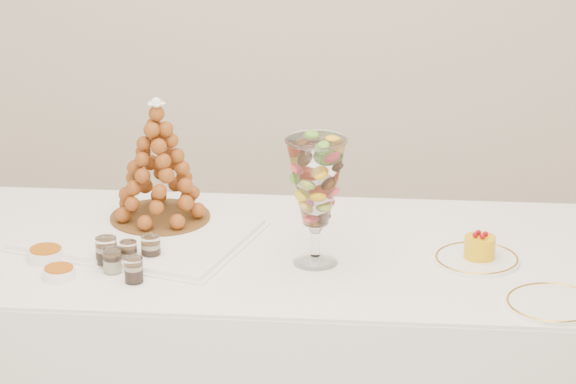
{
  "coord_description": "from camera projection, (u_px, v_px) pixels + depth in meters",
  "views": [
    {
      "loc": [
        0.28,
        -3.15,
        2.26
      ],
      "look_at": [
        0.08,
        0.22,
        0.99
      ],
      "focal_mm": 85.0,
      "sensor_mm": 36.0,
      "label": 1
    }
  ],
  "objects": [
    {
      "name": "verrine_e",
      "position": [
        134.0,
        270.0,
        3.51
      ],
      "size": [
        0.06,
        0.06,
        0.07
      ],
      "primitive_type": "cylinder",
      "rotation": [
        0.0,
        0.0,
        -0.17
      ],
      "color": "white",
      "rests_on": "buffet_table"
    },
    {
      "name": "verrine_a",
      "position": [
        106.0,
        252.0,
        3.61
      ],
      "size": [
        0.07,
        0.07,
        0.08
      ],
      "primitive_type": "cylinder",
      "rotation": [
        0.0,
        0.0,
        0.22
      ],
      "color": "white",
      "rests_on": "buffet_table"
    },
    {
      "name": "croquembouche",
      "position": [
        158.0,
        161.0,
        3.82
      ],
      "size": [
        0.29,
        0.29,
        0.36
      ],
      "rotation": [
        0.0,
        0.0,
        -0.25
      ],
      "color": "brown",
      "rests_on": "lace_tray"
    },
    {
      "name": "verrine_b",
      "position": [
        128.0,
        253.0,
        3.62
      ],
      "size": [
        0.06,
        0.06,
        0.06
      ],
      "primitive_type": "cylinder",
      "rotation": [
        0.0,
        0.0,
        -0.25
      ],
      "color": "white",
      "rests_on": "buffet_table"
    },
    {
      "name": "macaron_vase",
      "position": [
        316.0,
        184.0,
        3.56
      ],
      "size": [
        0.16,
        0.16,
        0.34
      ],
      "color": "white",
      "rests_on": "buffet_table"
    },
    {
      "name": "mousse_cake",
      "position": [
        480.0,
        247.0,
        3.63
      ],
      "size": [
        0.08,
        0.08,
        0.07
      ],
      "color": "#EDB20B",
      "rests_on": "cake_plate"
    },
    {
      "name": "buffet_table",
      "position": [
        268.0,
        380.0,
        3.86
      ],
      "size": [
        2.13,
        0.89,
        0.8
      ],
      "rotation": [
        0.0,
        0.0,
        -0.02
      ],
      "color": "white",
      "rests_on": "ground"
    },
    {
      "name": "lace_tray",
      "position": [
        139.0,
        235.0,
        3.79
      ],
      "size": [
        0.69,
        0.6,
        0.02
      ],
      "primitive_type": "cube",
      "rotation": [
        0.0,
        0.0,
        -0.32
      ],
      "color": "white",
      "rests_on": "buffet_table"
    },
    {
      "name": "cake_plate",
      "position": [
        477.0,
        260.0,
        3.64
      ],
      "size": [
        0.23,
        0.23,
        0.01
      ],
      "primitive_type": "cylinder",
      "color": "white",
      "rests_on": "buffet_table"
    },
    {
      "name": "verrine_d",
      "position": [
        112.0,
        260.0,
        3.57
      ],
      "size": [
        0.06,
        0.06,
        0.07
      ],
      "primitive_type": "cylinder",
      "rotation": [
        0.0,
        0.0,
        -0.28
      ],
      "color": "white",
      "rests_on": "buffet_table"
    },
    {
      "name": "ramekin_front",
      "position": [
        59.0,
        273.0,
        3.54
      ],
      "size": [
        0.08,
        0.08,
        0.03
      ],
      "primitive_type": "cylinder",
      "color": "white",
      "rests_on": "buffet_table"
    },
    {
      "name": "ramekin_back",
      "position": [
        46.0,
        255.0,
        3.65
      ],
      "size": [
        0.09,
        0.09,
        0.03
      ],
      "primitive_type": "cylinder",
      "color": "white",
      "rests_on": "buffet_table"
    },
    {
      "name": "verrine_c",
      "position": [
        151.0,
        249.0,
        3.63
      ],
      "size": [
        0.06,
        0.06,
        0.07
      ],
      "primitive_type": "cylinder",
      "rotation": [
        0.0,
        0.0,
        -0.2
      ],
      "color": "white",
      "rests_on": "buffet_table"
    },
    {
      "name": "spare_plate",
      "position": [
        553.0,
        304.0,
        3.38
      ],
      "size": [
        0.24,
        0.24,
        0.01
      ],
      "primitive_type": "cylinder",
      "color": "white",
      "rests_on": "buffet_table"
    }
  ]
}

